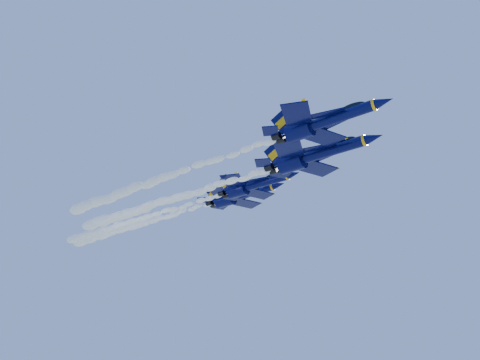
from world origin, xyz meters
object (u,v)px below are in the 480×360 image
Objects in this scene: jet_second at (314,155)px; jet_third at (253,185)px; jet_lead at (322,122)px; jet_fourth at (240,195)px.

jet_second is 1.14× the size of jet_third.
jet_lead is at bearing -33.17° from jet_third.
jet_fourth is (-30.16, 22.36, 3.84)m from jet_lead.
jet_second is (-5.44, 7.84, -0.16)m from jet_lead.
jet_third reaches higher than jet_lead.
jet_fourth is (-24.73, 14.52, 4.00)m from jet_second.
jet_lead is 37.74m from jet_fourth.
jet_lead is at bearing -55.27° from jet_second.
jet_fourth is at bearing 143.45° from jet_lead.
jet_fourth reaches higher than jet_second.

